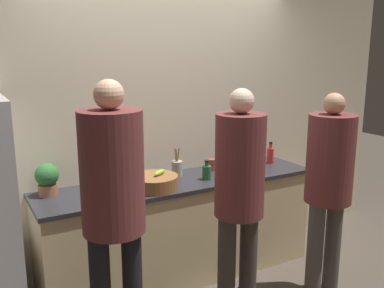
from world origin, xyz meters
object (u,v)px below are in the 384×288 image
object	(u,v)px
person_left	(113,194)
person_right	(329,177)
potted_plant	(47,178)
bottle_green	(207,172)
utensil_crock	(177,168)
fruit_bowl	(154,182)
cup_red	(212,165)
bottle_red	(270,155)
person_center	(239,188)

from	to	relation	value
person_left	person_right	xyz separation A→B (m)	(1.71, -0.13, -0.11)
person_right	potted_plant	world-z (taller)	person_right
bottle_green	utensil_crock	bearing A→B (deg)	132.55
person_right	fruit_bowl	size ratio (longest dim) A/B	4.37
person_left	cup_red	xyz separation A→B (m)	(1.22, 0.81, -0.17)
bottle_green	fruit_bowl	bearing A→B (deg)	-177.98
person_left	utensil_crock	world-z (taller)	person_left
fruit_bowl	bottle_green	xyz separation A→B (m)	(0.49, 0.02, 0.01)
fruit_bowl	cup_red	world-z (taller)	fruit_bowl
utensil_crock	potted_plant	bearing A→B (deg)	177.65
bottle_red	person_left	bearing A→B (deg)	-158.07
person_right	person_left	bearing A→B (deg)	175.71
cup_red	potted_plant	bearing A→B (deg)	179.02
utensil_crock	fruit_bowl	bearing A→B (deg)	-145.55
person_right	bottle_red	world-z (taller)	person_right
person_left	person_center	world-z (taller)	person_left
fruit_bowl	bottle_red	size ratio (longest dim) A/B	1.80
utensil_crock	bottle_green	world-z (taller)	utensil_crock
person_left	person_right	bearing A→B (deg)	-4.29
person_right	potted_plant	bearing A→B (deg)	153.73
fruit_bowl	potted_plant	distance (m)	0.81
potted_plant	fruit_bowl	bearing A→B (deg)	-18.72
person_left	person_center	xyz separation A→B (m)	(0.89, -0.08, -0.08)
utensil_crock	cup_red	bearing A→B (deg)	2.99
person_left	bottle_red	xyz separation A→B (m)	(1.85, 0.74, -0.14)
person_center	cup_red	size ratio (longest dim) A/B	16.53
bottle_green	potted_plant	world-z (taller)	potted_plant
person_center	bottle_green	distance (m)	0.69
bottle_red	bottle_green	size ratio (longest dim) A/B	1.25
person_right	cup_red	bearing A→B (deg)	117.78
potted_plant	person_right	bearing A→B (deg)	-26.27
cup_red	potted_plant	size ratio (longest dim) A/B	0.42
person_center	person_right	size ratio (longest dim) A/B	1.04
person_center	potted_plant	bearing A→B (deg)	140.91
person_left	utensil_crock	size ratio (longest dim) A/B	7.10
utensil_crock	bottle_green	bearing A→B (deg)	-47.45
potted_plant	cup_red	bearing A→B (deg)	-0.98
cup_red	bottle_red	bearing A→B (deg)	-5.72
person_left	utensil_crock	bearing A→B (deg)	42.88
person_center	person_right	world-z (taller)	person_center
bottle_red	potted_plant	bearing A→B (deg)	177.59
person_right	fruit_bowl	world-z (taller)	person_right
person_center	fruit_bowl	distance (m)	0.75
fruit_bowl	utensil_crock	xyz separation A→B (m)	(0.31, 0.22, 0.02)
fruit_bowl	cup_red	xyz separation A→B (m)	(0.68, 0.23, -0.00)
bottle_green	cup_red	bearing A→B (deg)	48.82
person_right	fruit_bowl	xyz separation A→B (m)	(-1.18, 0.70, -0.05)
person_left	bottle_green	xyz separation A→B (m)	(1.03, 0.59, -0.15)
bottle_red	bottle_green	distance (m)	0.83
bottle_green	cup_red	distance (m)	0.29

